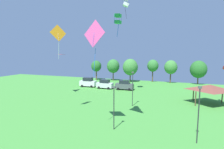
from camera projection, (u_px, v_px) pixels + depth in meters
name	position (u px, v px, depth m)	size (l,w,h in m)	color
kite_flying_0	(118.00, 19.00, 21.86)	(0.80, 0.78, 2.83)	green
kite_flying_1	(94.00, 35.00, 19.99)	(3.10, 1.00, 6.50)	#E54C93
kite_flying_4	(58.00, 34.00, 25.40)	(1.22, 2.23, 5.05)	orange
kite_flying_7	(126.00, 2.00, 36.56)	(1.61, 1.52, 4.68)	white
kite_flying_8	(57.00, 58.00, 38.64)	(1.88, 2.46, 0.06)	red
parked_car_leftmost	(88.00, 82.00, 48.15)	(4.57, 2.30, 2.59)	silver
parked_car_second_from_left	(105.00, 84.00, 45.69)	(4.33, 1.95, 2.39)	silver
parked_car_third_from_left	(125.00, 85.00, 44.16)	(4.64, 2.08, 2.47)	#4C5156
park_pavilion	(210.00, 88.00, 31.43)	(6.40, 5.18, 3.60)	brown
light_post_0	(114.00, 105.00, 20.96)	(0.36, 0.20, 5.35)	#2D2D33
light_post_1	(133.00, 87.00, 30.37)	(0.36, 0.20, 6.09)	#2D2D33
light_post_3	(199.00, 111.00, 17.63)	(0.36, 0.20, 5.99)	#2D2D33
treeline_tree_0	(96.00, 66.00, 60.17)	(3.47, 3.47, 6.73)	brown
treeline_tree_1	(113.00, 66.00, 58.95)	(4.21, 4.21, 7.20)	brown
treeline_tree_2	(130.00, 67.00, 56.09)	(4.83, 4.83, 7.43)	brown
treeline_tree_3	(153.00, 66.00, 56.12)	(3.55, 3.55, 7.20)	brown
treeline_tree_4	(171.00, 67.00, 54.03)	(3.92, 3.92, 7.08)	brown
treeline_tree_5	(198.00, 69.00, 51.89)	(4.74, 4.74, 7.06)	brown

